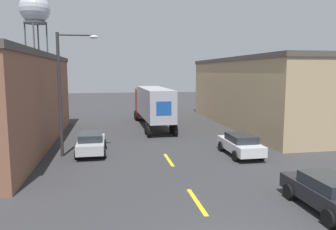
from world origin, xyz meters
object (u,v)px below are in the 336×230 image
object	(u,v)px
street_lamp	(64,86)
parked_car_right_mid	(240,144)
parked_car_left_far	(91,143)
semi_truck	(152,103)
parked_car_right_near	(328,192)
water_tower	(35,11)

from	to	relation	value
street_lamp	parked_car_right_mid	bearing A→B (deg)	-9.35
parked_car_right_mid	parked_car_left_far	xyz separation A→B (m)	(-9.83, 2.23, 0.00)
street_lamp	semi_truck	bearing A→B (deg)	56.58
parked_car_right_near	water_tower	size ratio (longest dim) A/B	0.22
parked_car_right_near	parked_car_left_far	bearing A→B (deg)	131.42
parked_car_right_near	parked_car_right_mid	distance (m)	8.92
parked_car_right_near	water_tower	bearing A→B (deg)	111.70
semi_truck	parked_car_right_near	bearing A→B (deg)	-80.17
semi_truck	parked_car_right_near	xyz separation A→B (m)	(4.29, -21.57, -1.62)
parked_car_right_near	parked_car_left_far	xyz separation A→B (m)	(-9.83, 11.14, 0.00)
parked_car_right_near	street_lamp	distance (m)	16.17
water_tower	street_lamp	world-z (taller)	water_tower
water_tower	street_lamp	xyz separation A→B (m)	(10.52, -44.26, -12.17)
parked_car_right_near	parked_car_left_far	world-z (taller)	same
water_tower	parked_car_right_mid	bearing A→B (deg)	-64.60
semi_truck	water_tower	bearing A→B (deg)	116.35
semi_truck	parked_car_right_near	world-z (taller)	semi_truck
semi_truck	parked_car_left_far	world-z (taller)	semi_truck
semi_truck	parked_car_left_far	size ratio (longest dim) A/B	2.96
parked_car_right_near	parked_car_right_mid	world-z (taller)	same
parked_car_right_mid	street_lamp	xyz separation A→B (m)	(-11.39, 1.88, 3.90)
parked_car_right_mid	street_lamp	bearing A→B (deg)	170.65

